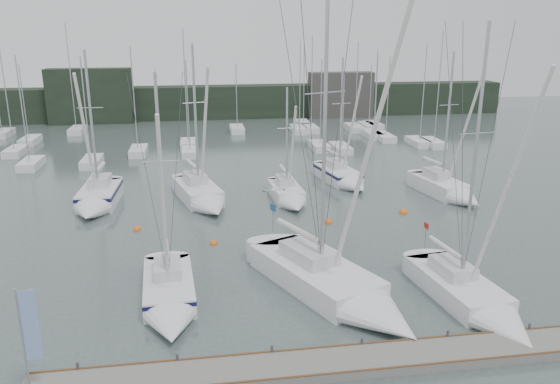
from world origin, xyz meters
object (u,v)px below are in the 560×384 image
at_px(sailboat_mid_c, 289,197).
at_px(buoy_b, 328,223).
at_px(sailboat_mid_d, 344,178).
at_px(buoy_a, 214,244).
at_px(buoy_c, 137,230).
at_px(sailboat_near_right, 478,303).
at_px(buoy_d, 403,213).
at_px(sailboat_mid_e, 450,191).
at_px(sailboat_mid_a, 96,200).
at_px(sailboat_near_left, 169,300).
at_px(sailboat_near_center, 345,293).
at_px(sailboat_mid_b, 203,198).
at_px(dock_banner, 28,332).

relative_size(sailboat_mid_c, buoy_b, 15.62).
distance_m(sailboat_mid_d, buoy_a, 17.55).
xyz_separation_m(buoy_a, buoy_c, (-5.26, 3.48, 0.00)).
distance_m(sailboat_near_right, buoy_d, 15.41).
bearing_deg(sailboat_near_right, buoy_b, 100.11).
height_order(sailboat_mid_e, buoy_a, sailboat_mid_e).
bearing_deg(sailboat_mid_d, buoy_c, -163.80).
distance_m(sailboat_mid_a, buoy_a, 12.49).
relative_size(sailboat_near_left, buoy_c, 21.68).
bearing_deg(buoy_c, sailboat_mid_a, 123.72).
height_order(sailboat_near_center, sailboat_mid_d, sailboat_near_center).
bearing_deg(sailboat_mid_e, sailboat_near_center, -139.91).
bearing_deg(buoy_c, buoy_b, -2.82).
bearing_deg(buoy_a, buoy_b, 18.27).
relative_size(sailboat_near_left, sailboat_mid_b, 0.94).
relative_size(sailboat_mid_d, buoy_c, 20.77).
distance_m(sailboat_near_left, sailboat_mid_e, 27.42).
xyz_separation_m(sailboat_near_center, buoy_b, (2.08, 12.03, -0.62)).
relative_size(sailboat_near_center, sailboat_mid_c, 1.83).
xyz_separation_m(buoy_b, buoy_c, (-13.75, 0.68, 0.00)).
distance_m(sailboat_mid_c, buoy_d, 9.15).
distance_m(sailboat_near_left, buoy_c, 12.26).
bearing_deg(sailboat_mid_d, dock_banner, -136.64).
bearing_deg(sailboat_mid_c, sailboat_mid_b, 172.71).
bearing_deg(buoy_b, buoy_c, 177.18).
bearing_deg(sailboat_mid_e, buoy_a, -170.54).
bearing_deg(sailboat_mid_b, sailboat_near_center, -83.32).
relative_size(sailboat_near_right, buoy_c, 25.77).
bearing_deg(sailboat_mid_b, sailboat_mid_a, 162.60).
bearing_deg(buoy_a, sailboat_mid_d, 45.41).
distance_m(sailboat_mid_e, buoy_b, 12.33).
bearing_deg(sailboat_near_center, buoy_c, 108.56).
bearing_deg(sailboat_near_center, sailboat_near_left, 151.08).
bearing_deg(buoy_a, sailboat_mid_e, 19.70).
bearing_deg(sailboat_mid_c, buoy_b, -70.79).
xyz_separation_m(sailboat_near_left, sailboat_mid_d, (14.84, 20.95, 0.07)).
distance_m(sailboat_near_right, sailboat_mid_c, 20.08).
xyz_separation_m(sailboat_mid_a, buoy_b, (17.31, -6.02, -0.68)).
xyz_separation_m(sailboat_mid_d, buoy_b, (-3.83, -9.69, -0.60)).
relative_size(sailboat_mid_e, buoy_c, 21.89).
bearing_deg(sailboat_mid_c, sailboat_mid_d, 35.46).
relative_size(sailboat_near_center, sailboat_near_right, 1.21).
relative_size(sailboat_near_right, sailboat_mid_d, 1.24).
relative_size(sailboat_near_left, sailboat_mid_e, 0.99).
relative_size(buoy_b, dock_banner, 0.15).
xyz_separation_m(sailboat_near_center, buoy_a, (-6.41, 9.23, -0.62)).
bearing_deg(buoy_c, sailboat_mid_e, 8.30).
height_order(sailboat_near_left, sailboat_mid_b, sailboat_mid_b).
bearing_deg(sailboat_mid_b, buoy_d, -30.61).
distance_m(buoy_b, buoy_c, 13.76).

